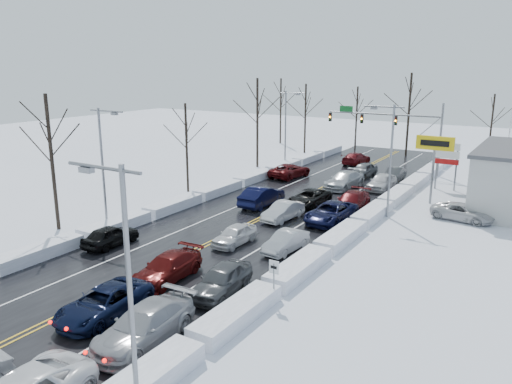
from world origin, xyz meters
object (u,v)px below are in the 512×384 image
Objects in this scene: tires_plus_sign at (435,148)px; flagpole at (512,124)px; traffic_signal_mast at (395,124)px; oncoming_car_0 at (262,205)px.

flagpole is at bearing 71.56° from tires_plus_sign.
tires_plus_sign is at bearing -108.44° from flagpole.
traffic_signal_mast is at bearing -170.27° from flagpole.
tires_plus_sign is at bearing -145.49° from oncoming_car_0.
flagpole reaches higher than traffic_signal_mast.
flagpole is (4.67, 14.01, 0.93)m from tires_plus_sign.
tires_plus_sign reaches higher than oncoming_car_0.
flagpole is at bearing 9.73° from traffic_signal_mast.
tires_plus_sign is 1.15× the size of oncoming_car_0.
oncoming_car_0 is at bearing -104.59° from traffic_signal_mast.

